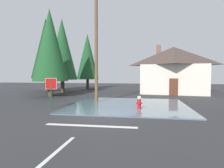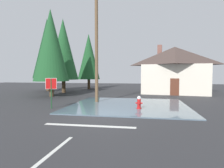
% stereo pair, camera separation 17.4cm
% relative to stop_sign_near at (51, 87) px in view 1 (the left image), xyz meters
% --- Properties ---
extents(ground_plane, '(80.00, 80.00, 0.10)m').
position_rel_stop_sign_near_xyz_m(ground_plane, '(4.00, -1.74, -1.62)').
color(ground_plane, '#2D2D30').
extents(flood_puddle, '(8.94, 8.21, 0.07)m').
position_rel_stop_sign_near_xyz_m(flood_puddle, '(5.39, 2.15, -1.54)').
color(flood_puddle, slate).
rests_on(flood_puddle, ground).
extents(lane_stop_bar, '(4.50, 0.38, 0.01)m').
position_rel_stop_sign_near_xyz_m(lane_stop_bar, '(4.03, -3.90, -1.57)').
color(lane_stop_bar, silver).
rests_on(lane_stop_bar, ground).
extents(lane_center_stripe, '(0.22, 3.73, 0.01)m').
position_rel_stop_sign_near_xyz_m(lane_center_stripe, '(3.77, -7.45, -1.57)').
color(lane_center_stripe, silver).
rests_on(lane_center_stripe, ground).
extents(stop_sign_near, '(0.77, 0.24, 2.20)m').
position_rel_stop_sign_near_xyz_m(stop_sign_near, '(0.00, 0.00, 0.00)').
color(stop_sign_near, '#1E4C28').
rests_on(stop_sign_near, ground).
extents(fire_hydrant, '(0.48, 0.41, 0.96)m').
position_rel_stop_sign_near_xyz_m(fire_hydrant, '(6.26, 0.65, -1.10)').
color(fire_hydrant, red).
rests_on(fire_hydrant, ground).
extents(utility_pole, '(1.60, 0.28, 9.91)m').
position_rel_stop_sign_near_xyz_m(utility_pole, '(2.51, 3.31, 3.56)').
color(utility_pole, brown).
rests_on(utility_pole, ground).
extents(house, '(9.28, 7.52, 6.57)m').
position_rel_stop_sign_near_xyz_m(house, '(10.47, 13.19, 1.59)').
color(house, silver).
rests_on(house, ground).
extents(pine_tree_tall_left, '(4.29, 4.29, 10.71)m').
position_rel_stop_sign_near_xyz_m(pine_tree_tall_left, '(-7.66, 13.31, 4.73)').
color(pine_tree_tall_left, '#4C3823').
rests_on(pine_tree_tall_left, ground).
extents(pine_tree_mid_left, '(3.86, 3.86, 9.65)m').
position_rel_stop_sign_near_xyz_m(pine_tree_mid_left, '(-3.61, 6.78, 4.11)').
color(pine_tree_mid_left, '#4C3823').
rests_on(pine_tree_mid_left, ground).
extents(pine_tree_short_left, '(3.71, 3.71, 9.28)m').
position_rel_stop_sign_near_xyz_m(pine_tree_short_left, '(-2.73, 17.99, 3.89)').
color(pine_tree_short_left, '#4C3823').
rests_on(pine_tree_short_left, ground).
extents(pine_tree_far_center, '(3.97, 3.97, 9.91)m').
position_rel_stop_sign_near_xyz_m(pine_tree_far_center, '(-4.20, 11.22, 4.26)').
color(pine_tree_far_center, '#4C3823').
rests_on(pine_tree_far_center, ground).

